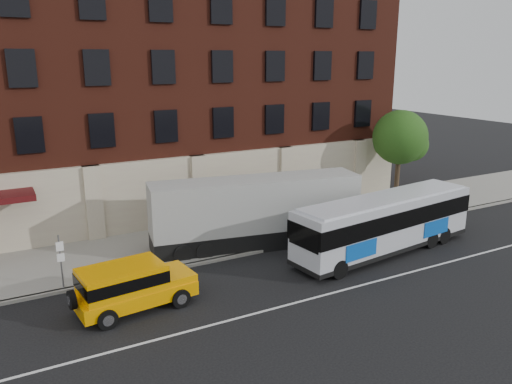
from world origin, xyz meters
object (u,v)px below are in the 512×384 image
street_tree (401,139)px  yellow_suv (130,284)px  sign_pole (61,259)px  city_bus (385,222)px  shipping_container (256,213)px

street_tree → yellow_suv: size_ratio=1.25×
sign_pole → city_bus: bearing=-11.6°
yellow_suv → shipping_container: size_ratio=0.44×
city_bus → yellow_suv: size_ratio=2.21×
street_tree → shipping_container: 12.77m
street_tree → shipping_container: size_ratio=0.55×
city_bus → shipping_container: 6.58m
sign_pole → city_bus: 15.39m
sign_pole → city_bus: size_ratio=0.23×
street_tree → shipping_container: street_tree is taller
street_tree → city_bus: (-6.96, -6.44, -2.77)m
city_bus → sign_pole: bearing=168.4°
street_tree → yellow_suv: bearing=-162.4°
sign_pole → shipping_container: shipping_container is taller
sign_pole → shipping_container: 9.83m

